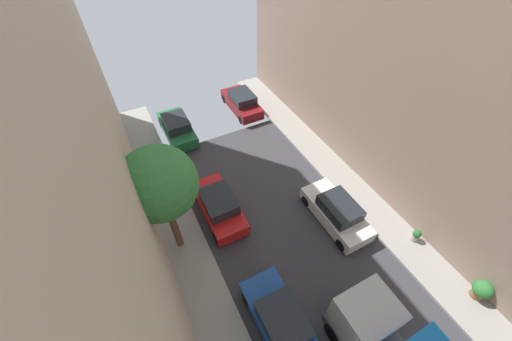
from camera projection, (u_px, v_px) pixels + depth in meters
The scene contains 9 objects.
sidewalk_right at pixel (469, 309), 12.84m from camera, with size 2.00×44.00×0.15m, color gray.
parked_car_left_2 at pixel (281, 322), 11.87m from camera, with size 1.78×4.20×1.57m.
parked_car_left_3 at pixel (219, 206), 15.89m from camera, with size 1.78×4.20×1.57m.
parked_car_left_4 at pixel (177, 128), 20.56m from camera, with size 1.78×4.20×1.57m.
parked_car_right_3 at pixel (337, 212), 15.61m from camera, with size 1.78×4.20×1.57m.
parked_car_right_4 at pixel (242, 102), 22.75m from camera, with size 1.78×4.20×1.57m.
street_tree_0 at pixel (159, 184), 11.65m from camera, with size 3.19×3.19×6.22m.
potted_plant_0 at pixel (416, 235), 14.86m from camera, with size 0.41×0.41×0.71m.
potted_plant_2 at pixel (482, 290), 12.75m from camera, with size 0.79×0.79×1.06m.
Camera 1 is at (-5.32, 0.35, 13.56)m, focal length 20.62 mm.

